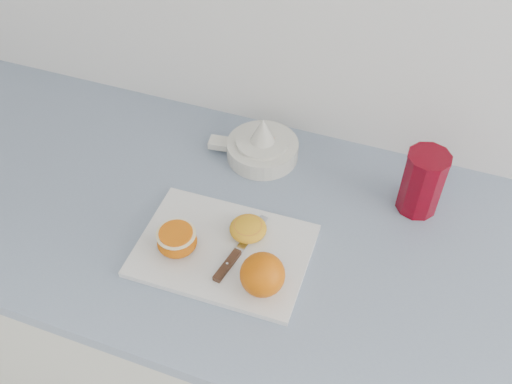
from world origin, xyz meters
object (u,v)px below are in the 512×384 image
half_orange (177,241)px  red_tumbler (422,184)px  counter (273,347)px  cutting_board (223,250)px  citrus_juicer (262,146)px

half_orange → red_tumbler: red_tumbler is taller
counter → half_orange: 0.51m
half_orange → cutting_board: bearing=20.3°
counter → cutting_board: 0.46m
counter → half_orange: half_orange is taller
half_orange → red_tumbler: (0.39, 0.27, 0.03)m
counter → half_orange: (-0.16, -0.11, 0.48)m
cutting_board → citrus_juicer: size_ratio=1.60×
counter → red_tumbler: red_tumbler is taller
half_orange → citrus_juicer: (0.06, 0.30, -0.01)m
citrus_juicer → red_tumbler: red_tumbler is taller
counter → red_tumbler: 0.58m
cutting_board → citrus_juicer: citrus_juicer is taller
half_orange → citrus_juicer: citrus_juicer is taller
half_orange → red_tumbler: size_ratio=0.54×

